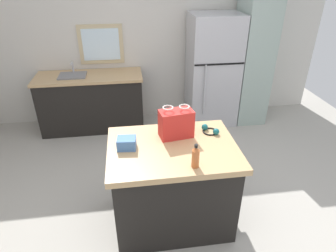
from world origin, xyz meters
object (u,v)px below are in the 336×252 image
(kitchen_island, at_px, (172,184))
(bottle, at_px, (196,157))
(shopping_bag, at_px, (176,123))
(tall_cabinet, at_px, (253,56))
(small_box, at_px, (127,143))
(refrigerator, at_px, (212,71))
(ear_defenders, at_px, (210,130))

(kitchen_island, xyz_separation_m, bottle, (0.14, -0.33, 0.54))
(shopping_bag, xyz_separation_m, bottle, (0.08, -0.51, -0.04))
(tall_cabinet, relative_size, small_box, 12.98)
(refrigerator, xyz_separation_m, small_box, (-1.39, -2.09, 0.08))
(small_box, height_order, ear_defenders, small_box)
(kitchen_island, relative_size, small_box, 7.12)
(tall_cabinet, bearing_deg, refrigerator, -179.98)
(refrigerator, relative_size, bottle, 8.11)
(bottle, bearing_deg, small_box, 147.12)
(tall_cabinet, xyz_separation_m, bottle, (-1.48, -2.45, -0.09))
(ear_defenders, bearing_deg, tall_cabinet, 57.65)
(tall_cabinet, distance_m, shopping_bag, 2.49)
(kitchen_island, bearing_deg, refrigerator, 65.24)
(tall_cabinet, height_order, small_box, tall_cabinet)
(refrigerator, distance_m, bottle, 2.59)
(kitchen_island, distance_m, refrigerator, 2.37)
(tall_cabinet, distance_m, small_box, 2.92)
(refrigerator, height_order, small_box, refrigerator)
(bottle, bearing_deg, ear_defenders, 63.05)
(small_box, relative_size, ear_defenders, 0.79)
(shopping_bag, distance_m, bottle, 0.51)
(refrigerator, height_order, tall_cabinet, tall_cabinet)
(small_box, bearing_deg, tall_cabinet, 45.68)
(shopping_bag, relative_size, bottle, 1.57)
(refrigerator, bearing_deg, shopping_bag, -115.31)
(kitchen_island, bearing_deg, bottle, -66.65)
(kitchen_island, height_order, ear_defenders, ear_defenders)
(kitchen_island, distance_m, small_box, 0.65)
(kitchen_island, bearing_deg, small_box, 175.33)
(ear_defenders, bearing_deg, bottle, -116.95)
(tall_cabinet, height_order, shopping_bag, tall_cabinet)
(refrigerator, bearing_deg, small_box, -123.72)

